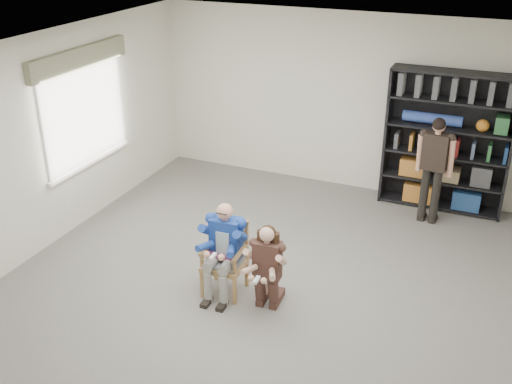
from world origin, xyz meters
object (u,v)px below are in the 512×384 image
at_px(armchair, 224,259).
at_px(seated_man, 224,249).
at_px(bookshelf, 447,142).
at_px(standing_man, 433,171).
at_px(kneeling_woman, 266,269).

distance_m(armchair, seated_man, 0.13).
bearing_deg(bookshelf, standing_man, -98.89).
height_order(armchair, kneeling_woman, kneeling_woman).
bearing_deg(bookshelf, armchair, -121.24).
distance_m(seated_man, bookshelf, 3.93).
distance_m(seated_man, kneeling_woman, 0.59).
relative_size(kneeling_woman, bookshelf, 0.50).
bearing_deg(kneeling_woman, bookshelf, 64.28).
bearing_deg(kneeling_woman, seated_man, 165.25).
height_order(seated_man, bookshelf, bookshelf).
bearing_deg(bookshelf, kneeling_woman, -112.66).
xyz_separation_m(seated_man, standing_man, (1.93, 2.77, 0.22)).
distance_m(kneeling_woman, standing_man, 3.20).
height_order(kneeling_woman, standing_man, standing_man).
xyz_separation_m(armchair, seated_man, (0.00, 0.00, 0.13)).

